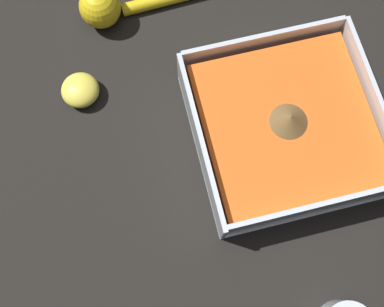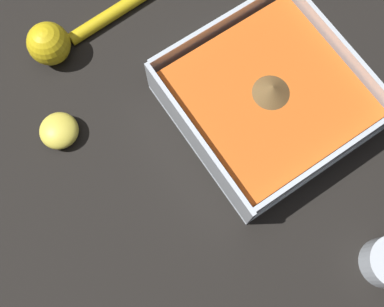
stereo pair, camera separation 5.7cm
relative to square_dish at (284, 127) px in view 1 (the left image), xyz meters
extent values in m
plane|color=black|center=(0.00, -0.05, -0.03)|extent=(4.00, 4.00, 0.00)
cube|color=silver|center=(0.00, 0.00, -0.02)|extent=(0.23, 0.23, 0.01)
cube|color=silver|center=(0.00, 0.11, 0.01)|extent=(0.23, 0.01, 0.06)
cube|color=silver|center=(0.00, -0.11, 0.01)|extent=(0.23, 0.01, 0.06)
cube|color=silver|center=(0.11, 0.00, 0.01)|extent=(0.01, 0.22, 0.06)
cube|color=silver|center=(-0.11, 0.00, 0.01)|extent=(0.01, 0.22, 0.06)
cube|color=orange|center=(0.00, 0.00, 0.00)|extent=(0.21, 0.21, 0.04)
cone|color=brown|center=(0.00, 0.00, 0.03)|extent=(0.05, 0.05, 0.02)
sphere|color=yellow|center=(-0.23, -0.20, 0.00)|extent=(0.06, 0.06, 0.06)
ellipsoid|color=#EFDB4C|center=(-0.12, -0.25, -0.01)|extent=(0.05, 0.05, 0.03)
camera|label=1|loc=(0.17, -0.16, 0.55)|focal=42.00mm
camera|label=2|loc=(0.14, -0.22, 0.55)|focal=42.00mm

